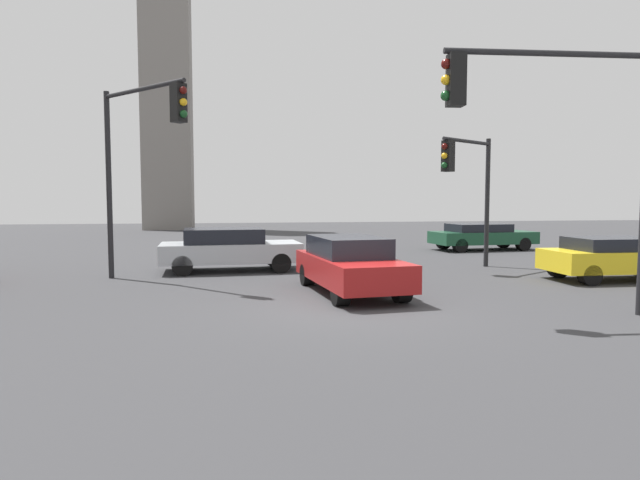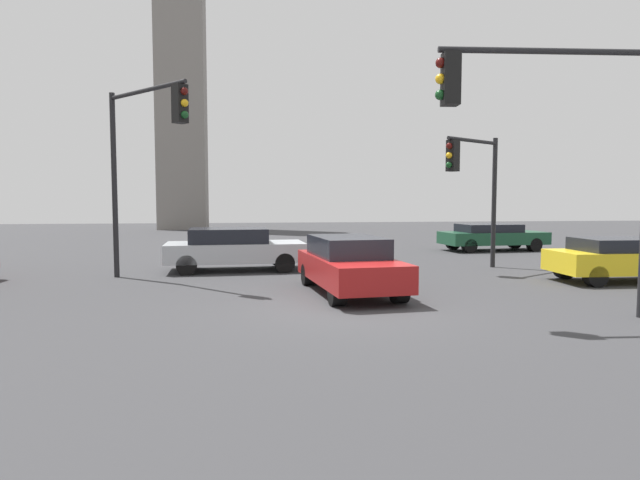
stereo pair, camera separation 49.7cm
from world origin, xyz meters
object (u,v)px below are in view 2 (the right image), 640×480
traffic_light_0 (554,118)px  car_2 (492,236)px  traffic_light_2 (144,141)px  car_0 (234,248)px  car_1 (349,264)px  traffic_light_1 (473,174)px  car_4 (624,258)px

traffic_light_0 → car_2: bearing=-106.7°
traffic_light_2 → car_0: bearing=91.2°
car_2 → car_0: bearing=-158.8°
car_1 → car_2: car_1 is taller
traffic_light_1 → car_2: 8.11m
car_0 → car_4: bearing=-22.8°
traffic_light_1 → traffic_light_2: traffic_light_2 is taller
traffic_light_0 → car_1: size_ratio=1.21×
traffic_light_0 → car_4: (4.86, 4.22, -3.28)m
traffic_light_2 → car_4: bearing=40.1°
traffic_light_0 → car_0: size_ratio=1.20×
traffic_light_2 → car_1: 6.84m
traffic_light_0 → car_0: bearing=-47.8°
car_1 → traffic_light_2: bearing=-120.5°
car_0 → car_2: (11.87, 5.64, -0.07)m
traffic_light_2 → traffic_light_0: bearing=13.3°
traffic_light_0 → car_2: size_ratio=1.13×
traffic_light_1 → car_2: bearing=-152.1°
traffic_light_2 → car_2: (14.30, 7.95, -3.35)m
car_2 → car_1: bearing=-134.4°
car_4 → car_2: bearing=88.2°
traffic_light_2 → car_2: traffic_light_2 is taller
traffic_light_1 → car_0: size_ratio=0.97×
traffic_light_2 → car_0: (2.43, 2.32, -3.28)m
traffic_light_0 → car_2: (5.48, 13.96, -3.27)m
traffic_light_0 → traffic_light_1: bearing=-97.4°
traffic_light_1 → car_4: bearing=105.0°
car_1 → car_4: size_ratio=1.10×
traffic_light_1 → traffic_light_2: 10.51m
traffic_light_1 → traffic_light_0: bearing=46.2°
car_1 → car_2: 13.72m
traffic_light_2 → car_1: bearing=22.6°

